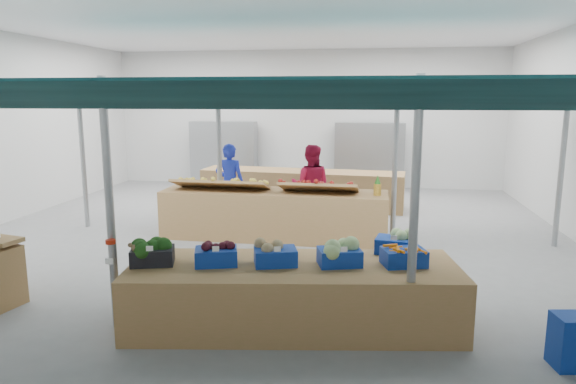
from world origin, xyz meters
name	(u,v)px	position (x,y,z in m)	size (l,w,h in m)	color
floor	(263,240)	(0.00, 0.00, 0.00)	(13.00, 13.00, 0.00)	slate
hall	(276,103)	(0.00, 1.44, 2.65)	(13.00, 13.00, 13.00)	silver
pole_grid	(287,160)	(0.75, -1.75, 1.81)	(10.00, 4.60, 3.00)	gray
awnings	(287,96)	(0.75, -1.75, 2.78)	(9.50, 7.08, 0.30)	black
back_shelving_left	(224,154)	(-2.50, 6.00, 1.00)	(2.00, 0.50, 2.00)	#B23F33
back_shelving_right	(369,157)	(2.00, 6.00, 1.00)	(2.00, 0.50, 2.00)	#B23F33
veg_counter	(294,295)	(1.14, -3.64, 0.39)	(3.96, 1.32, 0.77)	olive
fruit_counter	(274,215)	(0.17, 0.24, 0.47)	(4.42, 1.05, 0.95)	olive
far_counter	(302,189)	(0.32, 3.30, 0.46)	(5.13, 1.03, 0.92)	olive
crate_stack	(576,341)	(4.17, -4.18, 0.28)	(0.47, 0.33, 0.56)	navy
vendor_left	(230,183)	(-1.03, 1.34, 0.88)	(0.65, 0.42, 1.77)	#1C2CB8
vendor_right	(311,186)	(0.77, 1.34, 0.88)	(0.86, 0.67, 1.77)	#A51438
crate_broccoli	(152,251)	(-0.55, -3.88, 0.93)	(0.58, 0.48, 0.35)	black
crate_beets	(216,254)	(0.22, -3.77, 0.90)	(0.58, 0.48, 0.29)	navy
crate_celeriac	(275,253)	(0.92, -3.67, 0.92)	(0.58, 0.48, 0.31)	navy
crate_cabbage	(340,252)	(1.69, -3.56, 0.93)	(0.58, 0.48, 0.35)	navy
crate_carrots	(404,256)	(2.45, -3.45, 0.88)	(0.58, 0.48, 0.29)	navy
sparrow	(134,247)	(-0.70, -4.04, 1.02)	(0.12, 0.09, 0.11)	brown
pole_ribbon	(110,244)	(-0.95, -4.13, 1.08)	(0.12, 0.12, 0.28)	#B2200B
apple_heap_yellow	(221,182)	(-0.88, 0.15, 1.11)	(1.92, 0.76, 0.27)	#997247
apple_heap_red	(319,185)	(1.07, 0.12, 1.11)	(1.52, 0.75, 0.27)	#997247
pineapple	(377,186)	(2.17, 0.10, 1.13)	(0.14, 0.14, 0.39)	#8C6019
crate_extra	(396,242)	(2.38, -2.96, 0.92)	(0.55, 0.44, 0.32)	navy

